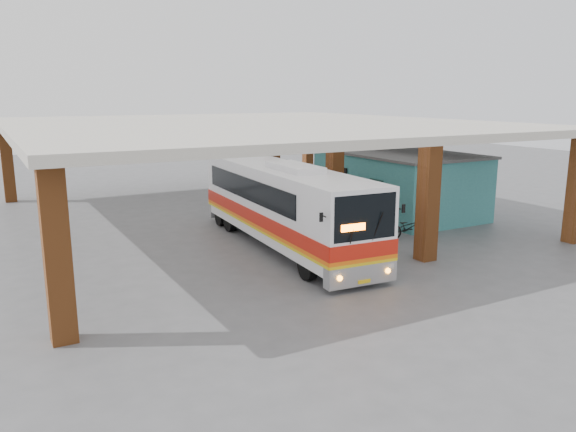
% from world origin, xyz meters
% --- Properties ---
extents(ground, '(90.00, 90.00, 0.00)m').
position_xyz_m(ground, '(0.00, 0.00, 0.00)').
color(ground, '#515154').
rests_on(ground, ground).
extents(brick_columns, '(20.10, 21.60, 4.35)m').
position_xyz_m(brick_columns, '(1.43, 5.00, 2.17)').
color(brick_columns, brown).
rests_on(brick_columns, ground).
extents(canopy_roof, '(21.00, 23.00, 0.30)m').
position_xyz_m(canopy_roof, '(0.50, 6.50, 4.50)').
color(canopy_roof, beige).
rests_on(canopy_roof, brick_columns).
extents(shop_building, '(5.20, 8.20, 3.11)m').
position_xyz_m(shop_building, '(7.49, 4.00, 1.56)').
color(shop_building, '#307478').
rests_on(shop_building, ground).
extents(coach_bus, '(3.12, 11.74, 3.38)m').
position_xyz_m(coach_bus, '(-0.66, 1.04, 1.68)').
color(coach_bus, white).
rests_on(coach_bus, ground).
extents(motorcycle, '(2.05, 1.21, 1.02)m').
position_xyz_m(motorcycle, '(4.44, -0.41, 0.51)').
color(motorcycle, black).
rests_on(motorcycle, ground).
extents(pedestrian, '(0.75, 0.63, 1.74)m').
position_xyz_m(pedestrian, '(3.10, -2.87, 0.87)').
color(pedestrian, red).
rests_on(pedestrian, ground).
extents(red_chair, '(0.41, 0.41, 0.76)m').
position_xyz_m(red_chair, '(4.74, 7.10, 0.35)').
color(red_chair, '#B52313').
rests_on(red_chair, ground).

